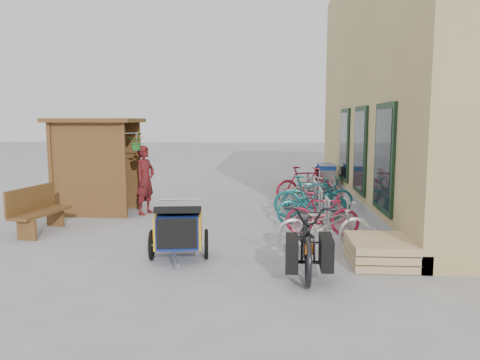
# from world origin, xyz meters

# --- Properties ---
(ground) EXTENTS (80.00, 80.00, 0.00)m
(ground) POSITION_xyz_m (0.00, 0.00, 0.00)
(ground) COLOR #9C9B9E
(building) EXTENTS (6.07, 13.00, 7.00)m
(building) POSITION_xyz_m (6.49, 4.50, 3.49)
(building) COLOR tan
(building) RESTS_ON ground
(kiosk) EXTENTS (2.49, 1.65, 2.40)m
(kiosk) POSITION_xyz_m (-3.28, 2.47, 1.55)
(kiosk) COLOR brown
(kiosk) RESTS_ON ground
(bike_rack) EXTENTS (0.05, 5.35, 0.86)m
(bike_rack) POSITION_xyz_m (2.30, 2.40, 0.52)
(bike_rack) COLOR #A5A8AD
(bike_rack) RESTS_ON ground
(pallet_stack) EXTENTS (1.00, 1.20, 0.40)m
(pallet_stack) POSITION_xyz_m (3.00, -1.40, 0.21)
(pallet_stack) COLOR tan
(pallet_stack) RESTS_ON ground
(bench) EXTENTS (0.71, 1.60, 0.98)m
(bench) POSITION_xyz_m (-3.68, 0.30, 0.50)
(bench) COLOR brown
(bench) RESTS_ON ground
(shopping_carts) EXTENTS (0.53, 1.79, 0.95)m
(shopping_carts) POSITION_xyz_m (3.00, 6.46, 0.56)
(shopping_carts) COLOR silver
(shopping_carts) RESTS_ON ground
(child_trailer) EXTENTS (1.05, 1.71, 0.99)m
(child_trailer) POSITION_xyz_m (-0.37, -1.34, 0.55)
(child_trailer) COLOR navy
(child_trailer) RESTS_ON ground
(cargo_bike) EXTENTS (0.84, 2.19, 1.14)m
(cargo_bike) POSITION_xyz_m (1.77, -1.92, 0.56)
(cargo_bike) COLOR black
(cargo_bike) RESTS_ON ground
(person_kiosk) EXTENTS (0.62, 0.74, 1.73)m
(person_kiosk) POSITION_xyz_m (-1.94, 2.40, 0.86)
(person_kiosk) COLOR maroon
(person_kiosk) RESTS_ON ground
(bike_0) EXTENTS (1.82, 0.89, 0.92)m
(bike_0) POSITION_xyz_m (2.17, -0.59, 0.46)
(bike_0) COLOR #B5B5B1
(bike_0) RESTS_ON ground
(bike_1) EXTENTS (1.53, 0.59, 0.90)m
(bike_1) POSITION_xyz_m (2.25, 0.43, 0.45)
(bike_1) COLOR maroon
(bike_1) RESTS_ON ground
(bike_2) EXTENTS (1.70, 0.86, 0.85)m
(bike_2) POSITION_xyz_m (2.13, 1.57, 0.43)
(bike_2) COLOR #1B676D
(bike_2) RESTS_ON ground
(bike_3) EXTENTS (1.80, 0.78, 1.05)m
(bike_3) POSITION_xyz_m (2.14, 2.05, 0.52)
(bike_3) COLOR #1B676D
(bike_3) RESTS_ON ground
(bike_4) EXTENTS (1.84, 0.76, 0.94)m
(bike_4) POSITION_xyz_m (2.41, 2.82, 0.47)
(bike_4) COLOR #1B676D
(bike_4) RESTS_ON ground
(bike_5) EXTENTS (1.59, 0.85, 0.92)m
(bike_5) POSITION_xyz_m (2.17, 3.12, 0.46)
(bike_5) COLOR #B5B5B1
(bike_5) RESTS_ON ground
(bike_6) EXTENTS (1.55, 0.65, 0.80)m
(bike_6) POSITION_xyz_m (2.49, 3.95, 0.40)
(bike_6) COLOR #CC8497
(bike_6) RESTS_ON ground
(bike_7) EXTENTS (1.80, 1.01, 1.04)m
(bike_7) POSITION_xyz_m (2.18, 4.39, 0.52)
(bike_7) COLOR maroon
(bike_7) RESTS_ON ground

